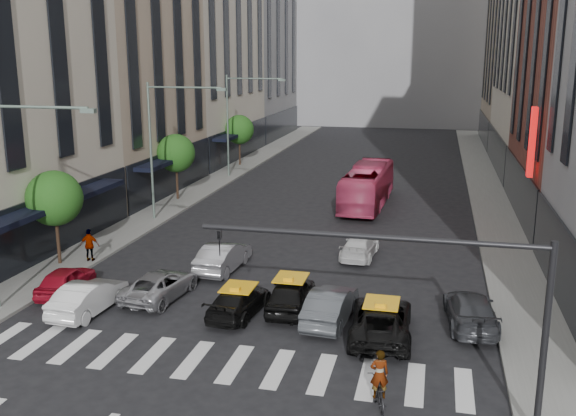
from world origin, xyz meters
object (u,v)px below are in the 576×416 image
Objects in this scene: streetlamp_near at (5,178)px; pedestrian_far at (90,245)px; car_white_front at (89,297)px; bus at (368,186)px; streetlamp_mid at (164,133)px; motorcycle at (379,392)px; car_red at (66,280)px; taxi_center at (291,294)px; streetlamp_far at (238,112)px; taxi_left at (239,301)px.

streetlamp_near reaches higher than pedestrian_far.
car_white_front is 24.69m from bus.
car_white_front is (3.04, -15.35, -5.20)m from streetlamp_mid.
streetlamp_mid is at bearing -66.54° from motorcycle.
pedestrian_far is (-16.29, 10.80, 0.58)m from motorcycle.
car_red is 0.90× the size of taxi_center.
streetlamp_mid reaches higher than taxi_center.
streetlamp_near is at bearing 83.99° from pedestrian_far.
bus is (12.57, -8.59, -4.40)m from streetlamp_far.
taxi_left is (8.60, -0.57, -0.04)m from car_red.
taxi_center is 12.44m from pedestrian_far.
streetlamp_far is (0.00, 32.00, 0.00)m from streetlamp_near.
taxi_center reaches higher than car_red.
pedestrian_far is (-11.84, 3.80, 0.29)m from taxi_center.
taxi_center reaches higher than motorcycle.
motorcycle is at bearing 120.73° from taxi_center.
taxi_left is at bearing 171.53° from car_red.
motorcycle is (15.94, -4.10, -5.46)m from streetlamp_near.
streetlamp_far reaches higher than car_white_front.
pedestrian_far reaches higher than car_white_front.
taxi_left is 2.30m from taxi_center.
streetlamp_mid is 26.22m from motorcycle.
car_white_front reaches higher than motorcycle.
streetlamp_near is 6.06m from car_white_front.
car_white_front is 2.46× the size of pedestrian_far.
taxi_center is at bearing 14.17° from streetlamp_near.
car_white_front is (2.20, -1.78, 0.05)m from car_red.
streetlamp_far reaches higher than motorcycle.
taxi_center is at bearing -72.50° from motorcycle.
car_red is 16.44m from motorcycle.
streetlamp_far is at bearing -99.86° from pedestrian_far.
bus is (11.72, 20.99, 0.86)m from car_red.
streetlamp_mid is 14.58m from car_red.
car_red is at bearing -38.33° from motorcycle.
pedestrian_far is (-1.20, 4.28, 0.37)m from car_red.
car_red is 4.46m from pedestrian_far.
streetlamp_far reaches higher than bus.
car_red is at bearing 63.39° from bus.
taxi_center is (11.49, -29.10, -5.17)m from streetlamp_far.
streetlamp_mid is 15.24m from bus.
car_white_front is (3.04, 0.65, -5.20)m from streetlamp_near.
pedestrian_far is at bearing -92.19° from streetlamp_mid.
streetlamp_near is at bearing 64.36° from bus.
car_white_front is at bearing 13.22° from taxi_center.
car_white_front is at bearing 110.26° from pedestrian_far.
car_white_front is at bearing 16.58° from taxi_left.
bus is at bearing -94.74° from taxi_center.
motorcycle is (15.94, -36.10, -5.46)m from streetlamp_far.
streetlamp_near is 1.00× the size of streetlamp_mid.
streetlamp_near is 10.98m from taxi_left.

